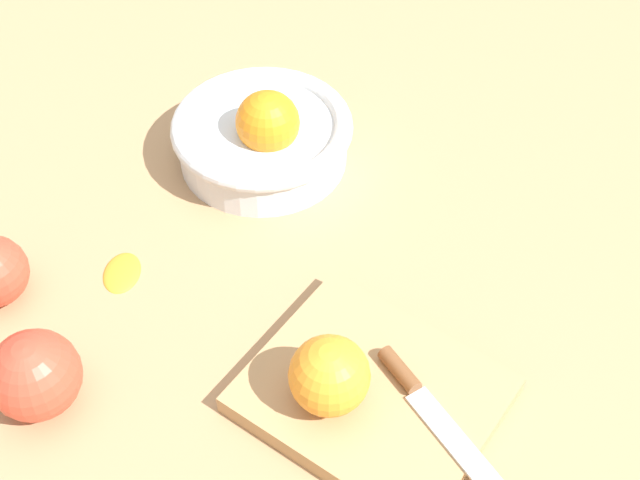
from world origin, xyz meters
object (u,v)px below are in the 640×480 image
Objects in this scene: orange_on_board at (329,376)px; apple_front_left at (35,375)px; cutting_board at (372,395)px; knife at (423,400)px; bowl at (263,135)px.

orange_on_board reaches higher than apple_front_left.
cutting_board is 0.05m from knife.
knife is at bearing 43.72° from apple_front_left.
knife is at bearing 28.26° from cutting_board.
orange_on_board is at bearing 44.01° from apple_front_left.
cutting_board is at bearing -24.87° from bowl.
cutting_board is at bearing -151.74° from knife.
bowl is 2.87× the size of orange_on_board.
cutting_board is 3.00× the size of orange_on_board.
cutting_board is 1.30× the size of knife.
orange_on_board is 0.43× the size of knife.
apple_front_left is at bearing -135.99° from orange_on_board.
bowl is 0.32m from orange_on_board.
knife is at bearing -19.18° from bowl.
knife is (0.06, 0.05, -0.03)m from orange_on_board.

